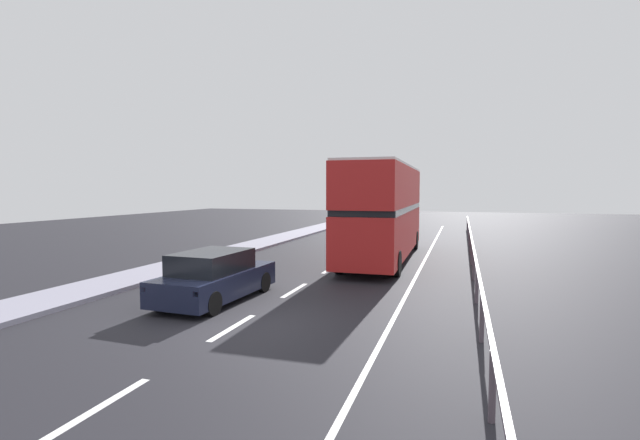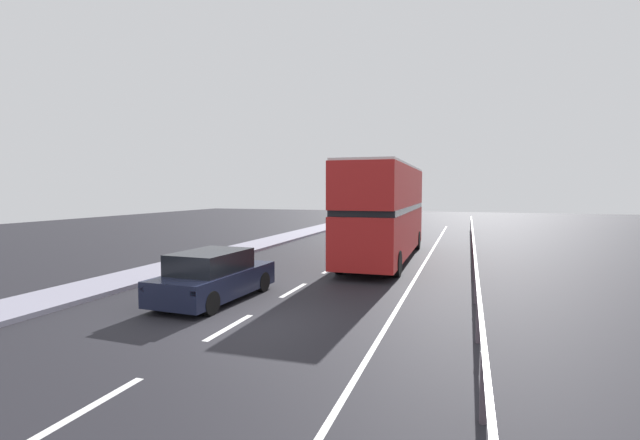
{
  "view_description": "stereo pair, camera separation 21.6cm",
  "coord_description": "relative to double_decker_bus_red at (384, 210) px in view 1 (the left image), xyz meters",
  "views": [
    {
      "loc": [
        5.15,
        -9.83,
        3.27
      ],
      "look_at": [
        0.09,
        6.18,
        2.15
      ],
      "focal_mm": 25.25,
      "sensor_mm": 36.0,
      "label": 1
    },
    {
      "loc": [
        5.36,
        -9.77,
        3.27
      ],
      "look_at": [
        0.09,
        6.18,
        2.15
      ],
      "focal_mm": 25.25,
      "sensor_mm": 36.0,
      "label": 2
    }
  ],
  "objects": [
    {
      "name": "bridge_side_railing",
      "position": [
        3.93,
        -2.06,
        -1.49
      ],
      "size": [
        0.1,
        42.0,
        1.07
      ],
      "color": "#51444D",
      "rests_on": "ground"
    },
    {
      "name": "near_sidewalk_kerb",
      "position": [
        -7.94,
        -11.06,
        -2.29
      ],
      "size": [
        2.18,
        80.0,
        0.14
      ],
      "primitive_type": "cube",
      "color": "gray",
      "rests_on": "ground"
    },
    {
      "name": "hatchback_car_near",
      "position": [
        -3.44,
        -9.32,
        -1.65
      ],
      "size": [
        2.0,
        4.37,
        1.49
      ],
      "rotation": [
        0.0,
        0.0,
        -0.04
      ],
      "color": "#181C32",
      "rests_on": "ground"
    },
    {
      "name": "ground_plane",
      "position": [
        -1.69,
        -11.06,
        -2.41
      ],
      "size": [
        74.4,
        120.0,
        0.1
      ],
      "primitive_type": "cube",
      "color": "black"
    },
    {
      "name": "lane_paint_markings",
      "position": [
        0.42,
        -2.51,
        -2.35
      ],
      "size": [
        3.69,
        46.0,
        0.01
      ],
      "color": "silver",
      "rests_on": "ground"
    },
    {
      "name": "double_decker_bus_red",
      "position": [
        0.0,
        0.0,
        0.0
      ],
      "size": [
        2.63,
        11.3,
        4.41
      ],
      "rotation": [
        0.0,
        0.0,
        0.01
      ],
      "color": "#B11D1C",
      "rests_on": "ground"
    }
  ]
}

